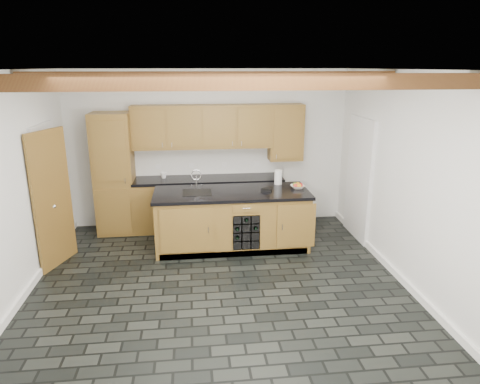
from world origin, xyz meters
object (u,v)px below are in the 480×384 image
object	(u,v)px
island	(232,219)
kitchen_scale	(266,190)
paper_towel	(278,177)
fruit_bowl	(298,187)

from	to	relation	value
island	kitchen_scale	bearing A→B (deg)	-2.11
island	paper_towel	xyz separation A→B (m)	(0.81, 0.37, 0.58)
island	kitchen_scale	xyz separation A→B (m)	(0.54, -0.02, 0.49)
fruit_bowl	kitchen_scale	bearing A→B (deg)	-170.69
island	paper_towel	world-z (taller)	paper_towel
kitchen_scale	paper_towel	bearing A→B (deg)	77.52
island	kitchen_scale	distance (m)	0.73
island	paper_towel	distance (m)	1.07
kitchen_scale	paper_towel	distance (m)	0.48
fruit_bowl	paper_towel	xyz separation A→B (m)	(-0.26, 0.30, 0.09)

